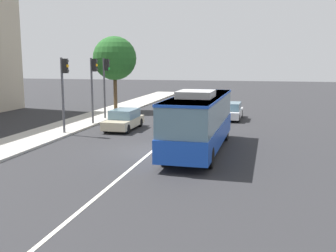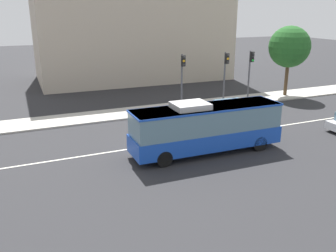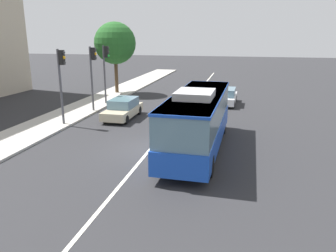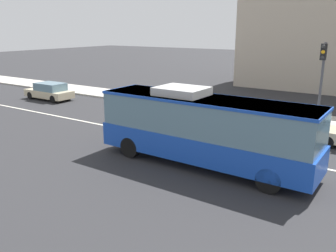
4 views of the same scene
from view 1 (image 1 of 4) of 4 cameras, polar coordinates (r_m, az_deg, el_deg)
ground_plane at (r=22.40m, az=-2.18°, el=-3.56°), size 160.00×160.00×0.00m
sidewalk_kerb at (r=25.85m, az=-20.43°, el=-2.24°), size 80.00×3.47×0.14m
lane_centre_line at (r=22.40m, az=-2.18°, el=-3.54°), size 76.00×0.16×0.01m
transit_bus at (r=22.03m, az=4.51°, el=0.99°), size 10.05×2.70×3.46m
sedan_white at (r=34.62m, az=8.93°, el=2.14°), size 4.55×1.93×1.46m
sedan_beige_ahead at (r=29.39m, az=-6.31°, el=0.93°), size 4.51×1.83×1.46m
traffic_light_near_corner at (r=34.18m, az=-8.89°, el=6.83°), size 0.33×0.62×5.20m
traffic_light_mid_block at (r=27.67m, az=-14.63°, el=6.07°), size 0.33×0.62×5.20m
traffic_light_far_corner at (r=31.48m, az=-10.62°, el=6.57°), size 0.33×0.62×5.20m
street_tree_kerbside_left at (r=39.92m, az=-7.64°, el=9.56°), size 4.27×4.27×7.36m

